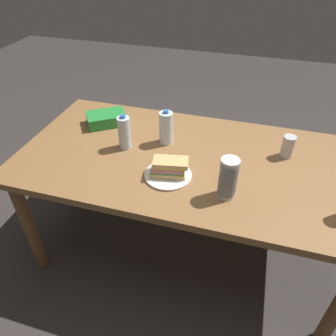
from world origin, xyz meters
The scene contains 9 objects.
ground_plane centered at (0.00, 0.00, 0.00)m, with size 8.00×8.00×0.00m, color #383330.
dining_table centered at (0.00, 0.00, 0.66)m, with size 1.82×0.93×0.74m.
paper_plate centered at (-0.06, -0.18, 0.75)m, with size 0.23×0.23×0.01m, color white.
sandwich centered at (-0.06, -0.18, 0.79)m, with size 0.19×0.13×0.08m.
chip_bag centered at (-0.57, 0.21, 0.77)m, with size 0.23×0.15×0.07m, color #268C38.
water_bottle_tall centered at (-0.16, 0.11, 0.83)m, with size 0.08×0.08×0.20m.
plastic_cup_stack centered at (0.24, -0.24, 0.84)m, with size 0.08×0.08×0.20m.
water_bottle_spare centered at (-0.36, 0.00, 0.83)m, with size 0.07×0.07×0.20m.
soda_can_silver centered at (0.50, 0.16, 0.80)m, with size 0.07×0.07×0.12m, color silver.
Camera 1 is at (0.29, -1.37, 1.75)m, focal length 34.43 mm.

